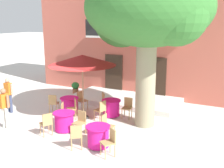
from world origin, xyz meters
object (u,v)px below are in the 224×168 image
(cafe_table_middle, at_px, (64,121))
(cafe_chair_far_side_1, at_px, (73,107))
(plane_tree, at_px, (146,12))
(pedestrian_by_tree, at_px, (4,106))
(cafe_chair_middle_1, at_px, (80,121))
(cafe_chair_front_2, at_px, (127,106))
(ground_planter_left, at_px, (75,87))
(cafe_chair_near_tree_0, at_px, (76,135))
(cafe_chair_middle_2, at_px, (65,112))
(cafe_chair_front_1, at_px, (101,109))
(cafe_chair_far_side_2, at_px, (82,99))
(cafe_chair_near_tree_1, at_px, (110,140))
(cafe_chair_middle_0, at_px, (47,123))
(pedestrian_near_entrance, at_px, (9,93))
(cafe_table_near_tree, at_px, (98,136))
(cafe_umbrella, at_px, (82,60))
(cafe_table_front, at_px, (111,108))
(cafe_chair_near_tree_2, at_px, (106,125))
(cafe_table_far_side, at_px, (70,105))
(cafe_chair_far_side_0, at_px, (53,102))
(cafe_chair_front_0, at_px, (105,100))

(cafe_table_middle, bearing_deg, cafe_chair_far_side_1, 109.59)
(plane_tree, bearing_deg, pedestrian_by_tree, -148.82)
(cafe_chair_middle_1, relative_size, cafe_chair_front_2, 1.00)
(ground_planter_left, bearing_deg, cafe_chair_near_tree_0, -55.18)
(cafe_chair_middle_2, bearing_deg, pedestrian_by_tree, -141.29)
(cafe_chair_front_1, relative_size, cafe_chair_far_side_2, 1.00)
(cafe_chair_front_2, bearing_deg, plane_tree, -24.58)
(cafe_chair_near_tree_1, distance_m, cafe_chair_middle_0, 2.85)
(cafe_chair_near_tree_1, distance_m, cafe_chair_far_side_2, 4.84)
(cafe_chair_front_1, xyz_separation_m, pedestrian_by_tree, (-3.05, -2.46, 0.41))
(cafe_chair_front_1, bearing_deg, cafe_chair_far_side_1, -164.90)
(plane_tree, bearing_deg, cafe_chair_front_2, 155.42)
(cafe_chair_near_tree_0, xyz_separation_m, pedestrian_by_tree, (-3.63, 0.26, 0.41))
(cafe_chair_middle_2, bearing_deg, pedestrian_near_entrance, -179.46)
(cafe_table_near_tree, height_order, cafe_umbrella, cafe_umbrella)
(cafe_chair_middle_2, xyz_separation_m, cafe_chair_far_side_2, (-0.40, 1.87, 0.00))
(cafe_chair_middle_2, xyz_separation_m, cafe_table_front, (1.31, 1.71, -0.14))
(cafe_chair_near_tree_2, distance_m, cafe_chair_middle_0, 2.27)
(cafe_table_far_side, relative_size, pedestrian_near_entrance, 0.52)
(cafe_table_far_side, bearing_deg, cafe_chair_far_side_1, -41.83)
(cafe_chair_middle_0, xyz_separation_m, cafe_chair_far_side_0, (-1.42, 2.15, 0.00))
(cafe_chair_near_tree_2, relative_size, ground_planter_left, 1.25)
(cafe_chair_near_tree_2, height_order, cafe_chair_middle_2, same)
(cafe_chair_front_2, bearing_deg, cafe_table_front, -169.85)
(cafe_chair_far_side_2, bearing_deg, cafe_chair_front_0, 16.49)
(cafe_table_near_tree, xyz_separation_m, cafe_chair_far_side_1, (-2.35, 1.87, 0.14))
(plane_tree, xyz_separation_m, cafe_chair_near_tree_0, (-1.20, -3.18, -4.05))
(cafe_chair_middle_0, xyz_separation_m, pedestrian_by_tree, (-2.00, -0.16, 0.41))
(cafe_chair_middle_0, bearing_deg, cafe_chair_front_2, 58.83)
(plane_tree, xyz_separation_m, cafe_chair_near_tree_2, (-0.72, -1.91, -4.05))
(cafe_chair_near_tree_0, xyz_separation_m, cafe_chair_far_side_2, (-2.16, 3.61, 0.00))
(cafe_table_middle, relative_size, cafe_chair_front_0, 0.95)
(ground_planter_left, bearing_deg, cafe_chair_near_tree_2, -45.17)
(cafe_umbrella, distance_m, ground_planter_left, 4.64)
(plane_tree, xyz_separation_m, cafe_table_front, (-1.65, 0.28, -4.18))
(pedestrian_near_entrance, bearing_deg, cafe_chair_far_side_2, 33.90)
(cafe_table_middle, bearing_deg, cafe_chair_front_1, 64.11)
(cafe_chair_near_tree_2, bearing_deg, cafe_chair_far_side_2, 138.24)
(cafe_chair_near_tree_0, xyz_separation_m, cafe_chair_front_0, (-1.03, 3.95, 0.00))
(cafe_chair_near_tree_1, xyz_separation_m, cafe_chair_front_2, (-0.92, 3.46, 0.00))
(cafe_table_middle, distance_m, cafe_chair_middle_2, 0.77)
(cafe_chair_near_tree_0, bearing_deg, cafe_umbrella, 118.36)
(cafe_table_middle, xyz_separation_m, ground_planter_left, (-2.68, 4.67, 0.02))
(plane_tree, relative_size, cafe_chair_near_tree_0, 6.84)
(cafe_chair_front_2, bearing_deg, cafe_chair_far_side_1, -149.95)
(cafe_chair_far_side_1, height_order, cafe_umbrella, cafe_umbrella)
(cafe_chair_near_tree_1, height_order, pedestrian_by_tree, pedestrian_by_tree)
(cafe_chair_front_1, bearing_deg, cafe_chair_front_2, 45.48)
(cafe_table_near_tree, height_order, cafe_chair_front_2, cafe_chair_front_2)
(cafe_chair_near_tree_0, distance_m, cafe_chair_middle_2, 2.48)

